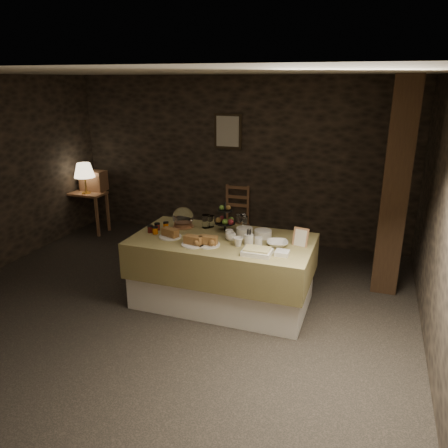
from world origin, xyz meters
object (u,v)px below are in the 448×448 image
(buffet_table, at_px, (222,266))
(fruit_stand, at_px, (225,220))
(console_table, at_px, (86,200))
(chair, at_px, (236,216))
(timber_column, at_px, (395,189))
(table_lamp, at_px, (84,171))
(wine_rack, at_px, (94,181))

(buffet_table, relative_size, fruit_stand, 5.81)
(console_table, height_order, chair, chair)
(chair, relative_size, timber_column, 0.27)
(buffet_table, relative_size, console_table, 2.92)
(console_table, distance_m, table_lamp, 0.52)
(chair, distance_m, fruit_stand, 1.96)
(buffet_table, distance_m, console_table, 3.45)
(chair, height_order, timber_column, timber_column)
(table_lamp, distance_m, chair, 2.63)
(table_lamp, relative_size, chair, 0.74)
(timber_column, distance_m, fruit_stand, 2.04)
(chair, bearing_deg, wine_rack, -175.11)
(chair, bearing_deg, table_lamp, -169.94)
(timber_column, relative_size, fruit_stand, 7.37)
(table_lamp, bearing_deg, buffet_table, -27.83)
(buffet_table, distance_m, chair, 2.16)
(buffet_table, relative_size, timber_column, 0.79)
(console_table, distance_m, chair, 2.58)
(buffet_table, bearing_deg, wine_rack, 148.83)
(console_table, distance_m, timber_column, 4.95)
(console_table, height_order, fruit_stand, fruit_stand)
(timber_column, bearing_deg, fruit_stand, -158.43)
(buffet_table, relative_size, chair, 2.94)
(buffet_table, height_order, timber_column, timber_column)
(buffet_table, bearing_deg, timber_column, 29.15)
(buffet_table, xyz_separation_m, console_table, (-3.04, 1.63, 0.11))
(buffet_table, bearing_deg, chair, 103.65)
(timber_column, xyz_separation_m, fruit_stand, (-1.87, -0.74, -0.35))
(buffet_table, relative_size, wine_rack, 4.88)
(fruit_stand, bearing_deg, wine_rack, 152.33)
(buffet_table, distance_m, timber_column, 2.24)
(buffet_table, height_order, chair, chair)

